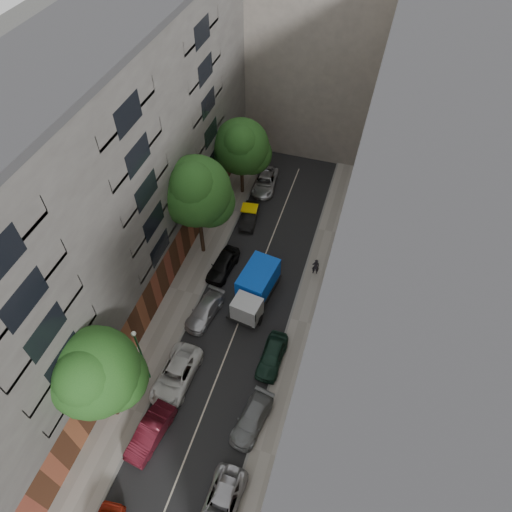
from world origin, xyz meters
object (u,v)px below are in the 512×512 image
at_px(car_left_2, 176,375).
at_px(car_left_5, 250,216).
at_px(car_right_0, 221,505).
at_px(car_right_2, 272,356).
at_px(lamp_post, 140,351).
at_px(car_left_4, 223,265).
at_px(car_left_3, 205,311).
at_px(tree_near, 96,375).
at_px(tree_mid, 197,194).
at_px(car_left_1, 150,432).
at_px(car_right_1, 252,419).
at_px(tree_far, 242,149).
at_px(pedestrian, 316,266).
at_px(tarp_truck, 255,288).
at_px(car_left_6, 265,182).

relative_size(car_left_2, car_left_5, 1.31).
relative_size(car_right_0, car_right_2, 1.12).
bearing_deg(lamp_post, car_left_4, 81.73).
height_order(car_left_3, tree_near, tree_near).
xyz_separation_m(car_left_3, tree_mid, (-2.70, 6.61, 6.61)).
xyz_separation_m(car_left_3, car_left_4, (-0.22, 5.11, 0.10)).
xyz_separation_m(car_left_1, car_left_5, (0.00, 22.49, -0.07)).
relative_size(car_left_1, car_right_1, 1.01).
xyz_separation_m(car_left_3, car_left_5, (0.13, 11.96, 0.02)).
bearing_deg(tree_far, tree_near, -92.31).
xyz_separation_m(car_left_2, tree_mid, (-2.78, 12.69, 6.52)).
relative_size(car_left_3, tree_near, 0.48).
height_order(car_right_2, lamp_post, lamp_post).
bearing_deg(car_left_1, car_left_2, 98.80).
distance_m(car_left_4, car_right_0, 19.53).
distance_m(car_left_2, tree_near, 7.28).
distance_m(car_left_4, car_right_1, 14.38).
bearing_deg(car_right_1, pedestrian, 94.31).
xyz_separation_m(car_left_5, car_right_2, (6.40, -14.37, 0.06)).
relative_size(car_right_2, tree_far, 0.50).
height_order(tarp_truck, tree_mid, tree_mid).
xyz_separation_m(tarp_truck, car_right_2, (3.00, -5.26, -0.81)).
xyz_separation_m(car_left_1, car_right_2, (6.40, 8.11, -0.01)).
bearing_deg(car_left_1, car_left_3, 98.85).
bearing_deg(car_left_1, tree_mid, 107.51).
height_order(car_right_2, tree_mid, tree_mid).
height_order(car_left_3, tree_far, tree_far).
distance_m(car_left_3, tree_near, 11.68).
height_order(tarp_truck, car_right_0, tarp_truck).
bearing_deg(car_right_0, car_right_1, 88.94).
relative_size(car_left_1, car_left_6, 0.89).
distance_m(car_left_3, car_right_2, 6.97).
bearing_deg(car_left_1, tree_far, 102.40).
distance_m(car_left_2, car_left_6, 23.48).
xyz_separation_m(tarp_truck, car_left_6, (-3.40, 14.55, -0.84)).
distance_m(car_left_3, car_left_4, 5.12).
bearing_deg(car_left_5, lamp_post, -103.22).
bearing_deg(tree_mid, car_right_1, -56.95).
bearing_deg(car_left_1, lamp_post, 125.52).
relative_size(car_left_5, car_right_1, 0.92).
height_order(car_left_4, car_right_1, car_left_4).
bearing_deg(car_left_5, car_left_3, -97.54).
height_order(tree_mid, lamp_post, tree_mid).
relative_size(car_left_5, car_right_0, 0.84).
distance_m(tarp_truck, tree_far, 14.58).
bearing_deg(car_right_0, car_left_5, 104.80).
height_order(car_left_2, car_right_2, car_left_2).
height_order(tarp_truck, lamp_post, lamp_post).
relative_size(car_right_2, tree_near, 0.46).
height_order(car_left_3, car_right_2, car_right_2).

